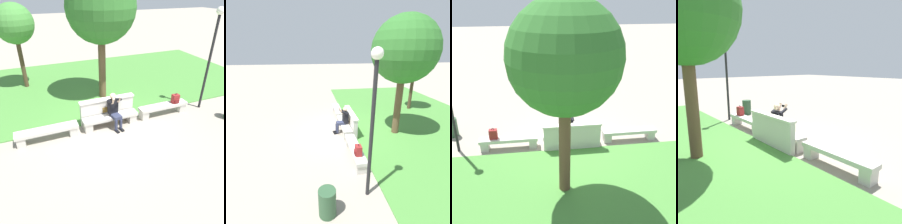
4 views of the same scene
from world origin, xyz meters
TOP-DOWN VIEW (x-y plane):
  - ground_plane at (0.00, 0.00)m, footprint 80.00×80.00m
  - grass_strip at (0.00, 4.38)m, footprint 18.72×8.00m
  - bench_main at (-2.31, 0.00)m, footprint 2.11×0.40m
  - bench_near at (0.00, 0.00)m, footprint 2.11×0.40m
  - bench_mid at (2.31, 0.00)m, footprint 2.11×0.40m
  - backrest_wall_with_plaque at (0.00, 0.34)m, footprint 2.13×0.24m
  - person_photographer at (0.12, -0.08)m, footprint 0.51×0.76m
  - backpack at (2.84, -0.03)m, footprint 0.28×0.24m
  - tree_behind_wall at (0.57, 2.46)m, footprint 2.83×2.83m
  - tree_left_background at (-2.73, 5.07)m, footprint 1.81×1.81m
  - lamp_post at (4.13, -0.08)m, footprint 0.28×0.28m

SIDE VIEW (x-z plane):
  - ground_plane at x=0.00m, z-range 0.00..0.00m
  - grass_strip at x=0.00m, z-range 0.00..0.03m
  - bench_main at x=-2.31m, z-range 0.08..0.53m
  - bench_near at x=0.00m, z-range 0.08..0.53m
  - bench_mid at x=2.31m, z-range 0.08..0.53m
  - backrest_wall_with_plaque at x=0.00m, z-range 0.01..1.02m
  - backpack at x=2.84m, z-range 0.41..0.84m
  - person_photographer at x=0.12m, z-range 0.08..1.40m
  - lamp_post at x=4.13m, z-range 0.60..4.60m
  - tree_left_background at x=-2.73m, z-range 1.07..5.09m
  - tree_behind_wall at x=0.57m, z-range 1.21..6.52m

